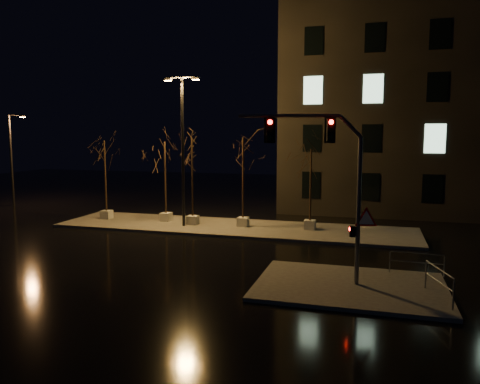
% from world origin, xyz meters
% --- Properties ---
extents(ground, '(90.00, 90.00, 0.00)m').
position_xyz_m(ground, '(0.00, 0.00, 0.00)').
color(ground, black).
rests_on(ground, ground).
extents(median, '(22.00, 5.00, 0.15)m').
position_xyz_m(median, '(0.00, 6.00, 0.07)').
color(median, '#484540').
rests_on(median, ground).
extents(sidewalk_corner, '(7.00, 5.00, 0.15)m').
position_xyz_m(sidewalk_corner, '(7.50, -3.50, 0.07)').
color(sidewalk_corner, '#484540').
rests_on(sidewalk_corner, ground).
extents(building, '(25.00, 12.00, 15.00)m').
position_xyz_m(building, '(14.00, 18.00, 7.50)').
color(building, black).
rests_on(building, ground).
extents(tree_0, '(1.80, 1.80, 5.37)m').
position_xyz_m(tree_0, '(-8.93, 6.24, 4.22)').
color(tree_0, '#B2B1A6').
rests_on(tree_0, median).
extents(tree_1, '(1.80, 1.80, 5.29)m').
position_xyz_m(tree_1, '(-4.70, 6.48, 4.16)').
color(tree_1, '#B2B1A6').
rests_on(tree_1, median).
extents(tree_2, '(1.80, 1.80, 5.57)m').
position_xyz_m(tree_2, '(-2.61, 5.95, 4.38)').
color(tree_2, '#B2B1A6').
rests_on(tree_2, median).
extents(tree_3, '(1.80, 1.80, 5.57)m').
position_xyz_m(tree_3, '(0.59, 6.22, 4.38)').
color(tree_3, '#B2B1A6').
rests_on(tree_3, median).
extents(tree_4, '(1.80, 1.80, 4.89)m').
position_xyz_m(tree_4, '(4.66, 6.44, 3.86)').
color(tree_4, '#B2B1A6').
rests_on(tree_4, median).
extents(traffic_signal_mast, '(5.06, 1.36, 6.35)m').
position_xyz_m(traffic_signal_mast, '(6.73, -3.65, 4.32)').
color(traffic_signal_mast, slate).
rests_on(traffic_signal_mast, sidewalk_corner).
extents(streetlight_main, '(2.25, 0.26, 9.04)m').
position_xyz_m(streetlight_main, '(-2.97, 5.35, 5.37)').
color(streetlight_main, black).
rests_on(streetlight_main, median).
extents(streetlight_far, '(1.43, 0.53, 7.33)m').
position_xyz_m(streetlight_far, '(-19.67, 9.97, 4.03)').
color(streetlight_far, black).
rests_on(streetlight_far, ground).
extents(guard_rail_a, '(2.09, 0.14, 0.90)m').
position_xyz_m(guard_rail_a, '(10.00, -1.50, 0.74)').
color(guard_rail_a, slate).
rests_on(guard_rail_a, sidewalk_corner).
extents(guard_rail_b, '(0.68, 2.13, 1.05)m').
position_xyz_m(guard_rail_b, '(10.50, -4.21, 0.83)').
color(guard_rail_b, slate).
rests_on(guard_rail_b, sidewalk_corner).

